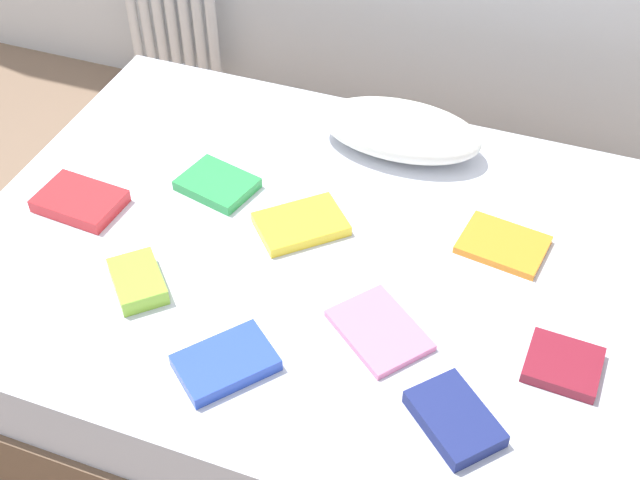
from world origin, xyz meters
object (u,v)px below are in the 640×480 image
textbook_lime (138,281)px  textbook_pink (379,330)px  textbook_yellow (301,224)px  textbook_red (80,201)px  radiator (170,10)px  textbook_blue (226,363)px  textbook_green (217,184)px  textbook_maroon (563,365)px  pillow (400,130)px  textbook_navy (454,419)px  bed (314,306)px  textbook_orange (503,245)px

textbook_lime → textbook_pink: textbook_lime is taller
textbook_yellow → textbook_red: bearing=149.2°
radiator → textbook_blue: 1.98m
textbook_red → textbook_green: bearing=36.3°
textbook_green → textbook_blue: 0.69m
textbook_pink → radiator: bearing=171.7°
textbook_red → textbook_maroon: size_ratio=1.37×
pillow → textbook_navy: bearing=-66.7°
textbook_green → textbook_navy: 1.05m
bed → textbook_yellow: textbook_yellow is taller
textbook_navy → textbook_blue: 0.56m
bed → textbook_pink: size_ratio=8.11×
textbook_blue → textbook_pink: bearing=-14.2°
textbook_lime → textbook_navy: textbook_lime is taller
pillow → textbook_orange: size_ratio=2.24×
bed → textbook_navy: 0.73m
radiator → textbook_lime: bearing=-64.8°
bed → textbook_red: textbook_red is taller
textbook_maroon → textbook_navy: 0.33m
textbook_red → textbook_navy: (1.22, -0.36, 0.00)m
bed → textbook_orange: (0.50, 0.18, 0.26)m
bed → textbook_red: bearing=-173.6°
textbook_maroon → textbook_yellow: bearing=165.1°
radiator → pillow: 1.38m
bed → radiator: 1.64m
pillow → textbook_lime: 0.97m
textbook_navy → textbook_pink: bearing=-177.7°
textbook_maroon → pillow: bearing=134.0°
pillow → textbook_yellow: (-0.16, -0.46, -0.06)m
textbook_maroon → bed: bearing=167.8°
radiator → textbook_yellow: bearing=-47.8°
textbook_green → textbook_navy: bearing=-19.5°
bed → textbook_navy: size_ratio=9.18×
textbook_pink → textbook_blue: bearing=-105.4°
textbook_orange → textbook_navy: (0.01, -0.62, 0.01)m
radiator → textbook_orange: size_ratio=2.55×
pillow → textbook_lime: size_ratio=2.86×
pillow → textbook_yellow: bearing=-108.9°
bed → radiator: bearing=132.4°
textbook_green → textbook_maroon: size_ratio=1.22×
textbook_blue → bed: bearing=33.1°
textbook_lime → textbook_orange: 1.02m
textbook_green → textbook_blue: textbook_blue is taller
textbook_red → bed: bearing=10.8°
textbook_lime → textbook_maroon: (1.11, 0.12, -0.01)m
textbook_maroon → textbook_orange: size_ratio=0.76×
pillow → textbook_blue: size_ratio=2.25×
textbook_lime → textbook_maroon: size_ratio=1.03×
textbook_lime → pillow: bearing=106.7°
textbook_red → textbook_maroon: (1.44, -0.11, -0.00)m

